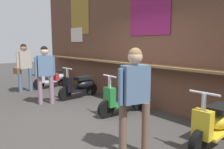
% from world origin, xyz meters
% --- Properties ---
extents(ground_plane, '(33.07, 33.07, 0.00)m').
position_xyz_m(ground_plane, '(0.00, 0.00, 0.00)').
color(ground_plane, '#383533').
extents(market_stall_facade, '(11.81, 0.61, 3.70)m').
position_xyz_m(market_stall_facade, '(-0.01, 2.02, 1.85)').
color(market_stall_facade, brown).
rests_on(market_stall_facade, ground_plane).
extents(scooter_silver, '(0.50, 1.40, 0.97)m').
position_xyz_m(scooter_silver, '(-4.14, 1.08, 0.39)').
color(scooter_silver, '#B2B5BA').
rests_on(scooter_silver, ground_plane).
extents(scooter_black, '(0.49, 1.40, 0.97)m').
position_xyz_m(scooter_black, '(-2.11, 1.08, 0.39)').
color(scooter_black, black).
rests_on(scooter_black, ground_plane).
extents(scooter_green, '(0.49, 1.40, 0.97)m').
position_xyz_m(scooter_green, '(-0.05, 1.08, 0.39)').
color(scooter_green, '#237533').
rests_on(scooter_green, ground_plane).
extents(scooter_yellow, '(0.46, 1.40, 0.97)m').
position_xyz_m(scooter_yellow, '(2.12, 1.08, 0.39)').
color(scooter_yellow, gold).
rests_on(scooter_yellow, ground_plane).
extents(shopper_with_handbag, '(0.30, 0.65, 1.61)m').
position_xyz_m(shopper_with_handbag, '(-2.06, -0.06, 0.97)').
color(shopper_with_handbag, gray).
rests_on(shopper_with_handbag, ground_plane).
extents(shopper_browsing, '(0.38, 0.66, 1.67)m').
position_xyz_m(shopper_browsing, '(-4.00, -0.01, 1.02)').
color(shopper_browsing, slate).
rests_on(shopper_browsing, ground_plane).
extents(shopper_passing, '(0.36, 0.55, 1.62)m').
position_xyz_m(shopper_passing, '(1.45, -0.17, 0.99)').
color(shopper_passing, brown).
rests_on(shopper_passing, ground_plane).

